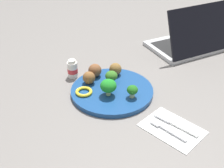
{
  "coord_description": "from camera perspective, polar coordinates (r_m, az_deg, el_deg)",
  "views": [
    {
      "loc": [
        -0.56,
        0.61,
        0.57
      ],
      "look_at": [
        0.0,
        0.0,
        0.04
      ],
      "focal_mm": 47.28,
      "sensor_mm": 36.0,
      "label": 1
    }
  ],
  "objects": [
    {
      "name": "ground_plane",
      "position": [
        1.01,
        -0.0,
        -1.71
      ],
      "size": [
        4.0,
        4.0,
        0.0
      ],
      "primitive_type": "plane",
      "color": "slate"
    },
    {
      "name": "plate",
      "position": [
        1.01,
        -0.0,
        -1.34
      ],
      "size": [
        0.28,
        0.28,
        0.02
      ],
      "primitive_type": "cylinder",
      "color": "navy",
      "rests_on": "ground_plane"
    },
    {
      "name": "broccoli_floret_front_left",
      "position": [
        0.95,
        3.96,
        -1.22
      ],
      "size": [
        0.04,
        0.04,
        0.04
      ],
      "color": "#ACBB81",
      "rests_on": "plate"
    },
    {
      "name": "broccoli_floret_center",
      "position": [
        0.95,
        -0.71,
        -0.39
      ],
      "size": [
        0.05,
        0.05,
        0.06
      ],
      "color": "#A0BF75",
      "rests_on": "plate"
    },
    {
      "name": "broccoli_floret_mid_right",
      "position": [
        1.01,
        -0.12,
        1.53
      ],
      "size": [
        0.04,
        0.04,
        0.05
      ],
      "color": "#98C183",
      "rests_on": "plate"
    },
    {
      "name": "meatball_far_rim",
      "position": [
        1.02,
        -4.48,
        1.22
      ],
      "size": [
        0.04,
        0.04,
        0.04
      ],
      "primitive_type": "sphere",
      "color": "brown",
      "rests_on": "plate"
    },
    {
      "name": "meatball_front_left",
      "position": [
        1.06,
        -3.33,
        2.66
      ],
      "size": [
        0.05,
        0.05,
        0.05
      ],
      "primitive_type": "sphere",
      "color": "brown",
      "rests_on": "plate"
    },
    {
      "name": "meatball_mid_left",
      "position": [
        1.07,
        0.66,
        2.9
      ],
      "size": [
        0.04,
        0.04,
        0.04
      ],
      "primitive_type": "sphere",
      "color": "brown",
      "rests_on": "plate"
    },
    {
      "name": "pepper_ring_far_rim",
      "position": [
        0.98,
        -5.45,
        -1.49
      ],
      "size": [
        0.07,
        0.07,
        0.01
      ],
      "primitive_type": "torus",
      "rotation": [
        0.0,
        0.0,
        0.38
      ],
      "color": "yellow",
      "rests_on": "plate"
    },
    {
      "name": "napkin",
      "position": [
        0.88,
        11.58,
        -8.42
      ],
      "size": [
        0.17,
        0.12,
        0.01
      ],
      "primitive_type": "cube",
      "rotation": [
        0.0,
        0.0,
        -0.03
      ],
      "color": "white",
      "rests_on": "ground_plane"
    },
    {
      "name": "fork",
      "position": [
        0.87,
        10.52,
        -8.52
      ],
      "size": [
        0.12,
        0.02,
        0.01
      ],
      "color": "silver",
      "rests_on": "napkin"
    },
    {
      "name": "knife",
      "position": [
        0.89,
        11.88,
        -7.41
      ],
      "size": [
        0.15,
        0.02,
        0.01
      ],
      "color": "white",
      "rests_on": "napkin"
    },
    {
      "name": "yogurt_bottle",
      "position": [
        1.09,
        -7.64,
        2.85
      ],
      "size": [
        0.04,
        0.04,
        0.07
      ],
      "color": "white",
      "rests_on": "ground_plane"
    },
    {
      "name": "laptop",
      "position": [
        1.33,
        15.03,
        8.03
      ],
      "size": [
        0.32,
        0.38,
        0.2
      ],
      "color": "beige",
      "rests_on": "ground_plane"
    }
  ]
}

